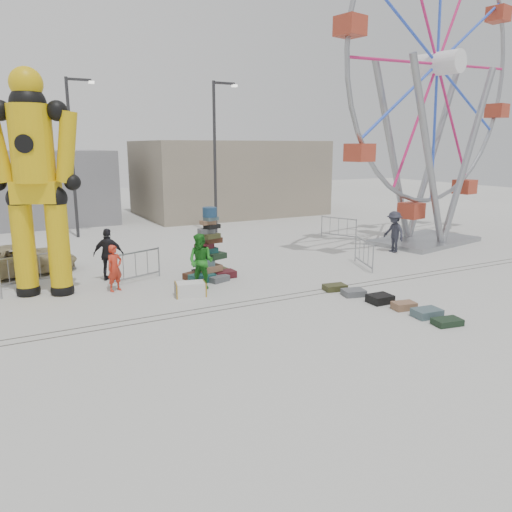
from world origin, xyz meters
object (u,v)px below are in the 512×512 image
pedestrian_red (115,268)px  pedestrian_black (109,255)px  lamp_post_right (216,150)px  suitcase_tower (210,259)px  barricade_wheel_front (364,253)px  crash_test_dummy (35,176)px  lamp_post_left (73,150)px  ferris_wheel (436,89)px  barricade_wheel_back (338,228)px  steamer_trunk (190,289)px  pedestrian_green (201,261)px  barricade_dummy_c (136,266)px  pedestrian_grey (394,232)px  parked_suv (19,260)px  barricade_dummy_b (25,271)px

pedestrian_red → pedestrian_black: (0.12, 1.47, 0.16)m
lamp_post_right → suitcase_tower: (-4.21, -8.95, -3.76)m
barricade_wheel_front → crash_test_dummy: bearing=101.0°
lamp_post_left → crash_test_dummy: size_ratio=1.11×
ferris_wheel → barricade_wheel_back: bearing=124.6°
steamer_trunk → pedestrian_green: bearing=58.5°
suitcase_tower → crash_test_dummy: (-5.45, 0.65, 3.07)m
crash_test_dummy → barricade_dummy_c: (2.99, 0.17, -3.24)m
barricade_wheel_front → pedestrian_green: (-6.78, 0.18, 0.38)m
pedestrian_red → pedestrian_green: (2.62, -1.03, 0.16)m
lamp_post_left → pedestrian_grey: bearing=-41.7°
pedestrian_green → parked_suv: bearing=-173.8°
barricade_wheel_front → pedestrian_black: bearing=94.1°
barricade_dummy_b → pedestrian_green: size_ratio=1.08×
lamp_post_left → pedestrian_red: bearing=-93.0°
suitcase_tower → barricade_dummy_b: size_ratio=1.29×
steamer_trunk → barricade_dummy_c: bearing=125.9°
pedestrian_red → pedestrian_grey: (12.44, 0.39, 0.15)m
steamer_trunk → pedestrian_black: (-1.86, 3.16, 0.71)m
lamp_post_right → pedestrian_grey: 10.47m
pedestrian_red → pedestrian_black: bearing=61.0°
barricade_dummy_b → pedestrian_green: (5.21, -2.99, 0.38)m
barricade_wheel_back → suitcase_tower: bearing=-88.2°
pedestrian_red → parked_suv: size_ratio=0.38×
barricade_wheel_back → pedestrian_black: 12.55m
lamp_post_right → steamer_trunk: size_ratio=8.33×
barricade_dummy_b → pedestrian_red: pedestrian_red is taller
lamp_post_left → barricade_wheel_front: size_ratio=4.00×
barricade_wheel_front → pedestrian_grey: (3.04, 1.61, 0.37)m
pedestrian_green → parked_suv: (-5.28, 4.83, -0.37)m
lamp_post_left → pedestrian_red: 11.58m
barricade_wheel_back → pedestrian_red: size_ratio=1.29×
lamp_post_left → crash_test_dummy: lamp_post_left is taller
barricade_wheel_front → lamp_post_right: bearing=30.4°
steamer_trunk → barricade_dummy_b: barricade_dummy_b is taller
barricade_dummy_b → pedestrian_grey: pedestrian_grey is taller
pedestrian_red → crash_test_dummy: bearing=138.5°
barricade_dummy_b → pedestrian_grey: (15.03, -1.56, 0.37)m
lamp_post_right → barricade_dummy_c: (-6.68, -8.13, -3.93)m
lamp_post_left → barricade_dummy_b: size_ratio=4.00×
steamer_trunk → pedestrian_grey: 10.69m
pedestrian_black → parked_suv: 3.65m
lamp_post_left → barricade_dummy_b: 10.32m
lamp_post_right → steamer_trunk: lamp_post_right is taller
pedestrian_green → pedestrian_grey: 9.93m
lamp_post_right → lamp_post_left: bearing=164.1°
lamp_post_left → suitcase_tower: (2.79, -10.95, -3.76)m
barricade_dummy_b → barricade_wheel_front: bearing=-27.6°
barricade_wheel_back → pedestrian_green: bearing=-85.1°
barricade_dummy_c → barricade_wheel_front: 8.75m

